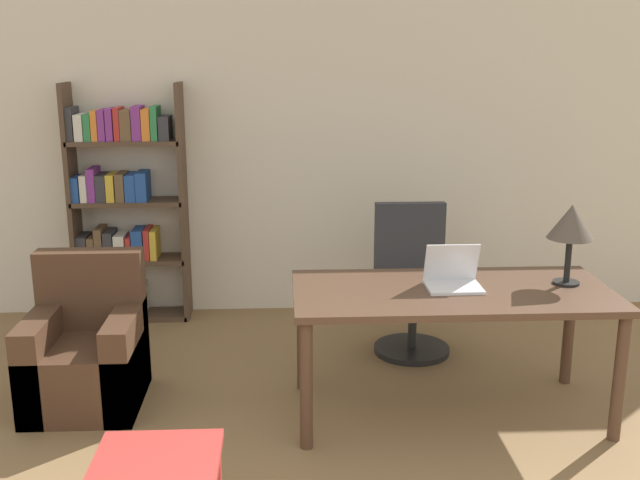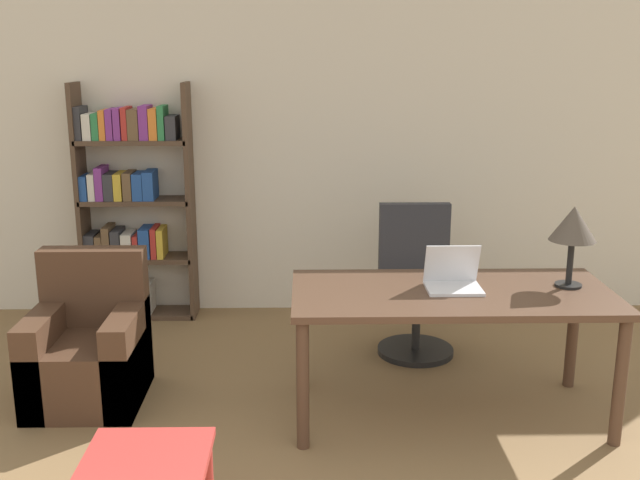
{
  "view_description": "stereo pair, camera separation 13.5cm",
  "coord_description": "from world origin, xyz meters",
  "px_view_note": "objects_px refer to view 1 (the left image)",
  "views": [
    {
      "loc": [
        -0.37,
        -1.45,
        2.11
      ],
      "look_at": [
        -0.16,
        2.79,
        1.02
      ],
      "focal_mm": 42.0,
      "sensor_mm": 36.0,
      "label": 1
    },
    {
      "loc": [
        -0.24,
        -1.46,
        2.11
      ],
      "look_at": [
        -0.16,
        2.79,
        1.02
      ],
      "focal_mm": 42.0,
      "sensor_mm": 36.0,
      "label": 2
    }
  ],
  "objects_px": {
    "laptop": "(453,278)",
    "side_table_blue": "(155,480)",
    "table_lamp": "(571,224)",
    "office_chair": "(411,287)",
    "desk": "(452,304)",
    "bookshelf": "(122,210)",
    "armchair": "(87,356)"
  },
  "relations": [
    {
      "from": "armchair",
      "to": "laptop",
      "type": "bearing_deg",
      "value": -5.57
    },
    {
      "from": "laptop",
      "to": "table_lamp",
      "type": "bearing_deg",
      "value": 2.5
    },
    {
      "from": "bookshelf",
      "to": "armchair",
      "type": "bearing_deg",
      "value": -88.01
    },
    {
      "from": "laptop",
      "to": "table_lamp",
      "type": "height_order",
      "value": "table_lamp"
    },
    {
      "from": "side_table_blue",
      "to": "armchair",
      "type": "distance_m",
      "value": 1.68
    },
    {
      "from": "bookshelf",
      "to": "side_table_blue",
      "type": "bearing_deg",
      "value": -76.65
    },
    {
      "from": "desk",
      "to": "bookshelf",
      "type": "distance_m",
      "value": 2.84
    },
    {
      "from": "laptop",
      "to": "office_chair",
      "type": "distance_m",
      "value": 1.04
    },
    {
      "from": "office_chair",
      "to": "bookshelf",
      "type": "relative_size",
      "value": 0.56
    },
    {
      "from": "table_lamp",
      "to": "laptop",
      "type": "bearing_deg",
      "value": -177.5
    },
    {
      "from": "table_lamp",
      "to": "office_chair",
      "type": "distance_m",
      "value": 1.37
    },
    {
      "from": "table_lamp",
      "to": "bookshelf",
      "type": "distance_m",
      "value": 3.37
    },
    {
      "from": "laptop",
      "to": "office_chair",
      "type": "relative_size",
      "value": 0.3
    },
    {
      "from": "desk",
      "to": "office_chair",
      "type": "bearing_deg",
      "value": 93.25
    },
    {
      "from": "laptop",
      "to": "bookshelf",
      "type": "xyz_separation_m",
      "value": [
        -2.23,
        1.71,
        0.06
      ]
    },
    {
      "from": "side_table_blue",
      "to": "armchair",
      "type": "height_order",
      "value": "armchair"
    },
    {
      "from": "desk",
      "to": "side_table_blue",
      "type": "bearing_deg",
      "value": -139.48
    },
    {
      "from": "desk",
      "to": "table_lamp",
      "type": "xyz_separation_m",
      "value": [
        0.69,
        0.07,
        0.45
      ]
    },
    {
      "from": "armchair",
      "to": "bookshelf",
      "type": "distance_m",
      "value": 1.61
    },
    {
      "from": "table_lamp",
      "to": "armchair",
      "type": "distance_m",
      "value": 2.99
    },
    {
      "from": "laptop",
      "to": "office_chair",
      "type": "bearing_deg",
      "value": 93.83
    },
    {
      "from": "laptop",
      "to": "bookshelf",
      "type": "distance_m",
      "value": 2.81
    },
    {
      "from": "side_table_blue",
      "to": "bookshelf",
      "type": "relative_size",
      "value": 0.3
    },
    {
      "from": "side_table_blue",
      "to": "desk",
      "type": "bearing_deg",
      "value": 40.52
    },
    {
      "from": "table_lamp",
      "to": "office_chair",
      "type": "xyz_separation_m",
      "value": [
        -0.75,
        0.94,
        -0.67
      ]
    },
    {
      "from": "desk",
      "to": "side_table_blue",
      "type": "distance_m",
      "value": 2.0
    },
    {
      "from": "side_table_blue",
      "to": "table_lamp",
      "type": "bearing_deg",
      "value": 31.66
    },
    {
      "from": "laptop",
      "to": "side_table_blue",
      "type": "distance_m",
      "value": 2.06
    },
    {
      "from": "laptop",
      "to": "side_table_blue",
      "type": "bearing_deg",
      "value": -138.83
    },
    {
      "from": "table_lamp",
      "to": "armchair",
      "type": "xyz_separation_m",
      "value": [
        -2.86,
        0.18,
        -0.83
      ]
    },
    {
      "from": "table_lamp",
      "to": "bookshelf",
      "type": "height_order",
      "value": "bookshelf"
    },
    {
      "from": "office_chair",
      "to": "armchair",
      "type": "distance_m",
      "value": 2.25
    }
  ]
}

